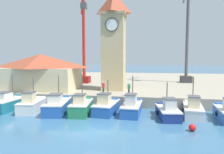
% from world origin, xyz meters
% --- Properties ---
extents(ground_plane, '(300.00, 300.00, 0.00)m').
position_xyz_m(ground_plane, '(0.00, 0.00, 0.00)').
color(ground_plane, '#386689').
extents(quay_wharf, '(120.00, 40.00, 1.35)m').
position_xyz_m(quay_wharf, '(0.00, 28.80, 0.67)').
color(quay_wharf, '#9E937F').
rests_on(quay_wharf, ground).
extents(fishing_boat_far_left, '(2.51, 4.97, 4.05)m').
position_xyz_m(fishing_boat_far_left, '(-11.47, 5.71, 0.79)').
color(fishing_boat_far_left, '#196B7F').
rests_on(fishing_boat_far_left, ground).
extents(fishing_boat_left_outer, '(2.47, 4.37, 3.77)m').
position_xyz_m(fishing_boat_left_outer, '(-8.45, 5.30, 0.80)').
color(fishing_boat_left_outer, silver).
rests_on(fishing_boat_left_outer, ground).
extents(fishing_boat_left_inner, '(2.90, 5.48, 4.05)m').
position_xyz_m(fishing_boat_left_inner, '(-5.48, 5.41, 0.79)').
color(fishing_boat_left_inner, '#2356A8').
rests_on(fishing_boat_left_inner, ground).
extents(fishing_boat_mid_left, '(2.30, 4.58, 4.19)m').
position_xyz_m(fishing_boat_mid_left, '(-2.72, 5.27, 0.80)').
color(fishing_boat_mid_left, '#237A4C').
rests_on(fishing_boat_mid_left, ground).
extents(fishing_boat_center, '(2.42, 4.67, 3.59)m').
position_xyz_m(fishing_boat_center, '(-0.12, 5.92, 0.78)').
color(fishing_boat_center, '#2356A8').
rests_on(fishing_boat_center, ground).
extents(fishing_boat_mid_right, '(2.10, 4.73, 4.07)m').
position_xyz_m(fishing_boat_mid_right, '(2.62, 5.87, 0.78)').
color(fishing_boat_mid_right, '#2356A8').
rests_on(fishing_boat_mid_right, ground).
extents(fishing_boat_right_inner, '(2.39, 4.57, 3.50)m').
position_xyz_m(fishing_boat_right_inner, '(6.28, 5.22, 0.70)').
color(fishing_boat_right_inner, navy).
rests_on(fishing_boat_right_inner, ground).
extents(fishing_boat_right_outer, '(2.37, 4.98, 4.04)m').
position_xyz_m(fishing_boat_right_outer, '(8.86, 6.21, 0.74)').
color(fishing_boat_right_outer, silver).
rests_on(fishing_boat_right_outer, ground).
extents(clock_tower, '(3.60, 3.60, 15.44)m').
position_xyz_m(clock_tower, '(-0.62, 14.13, 8.68)').
color(clock_tower, tan).
rests_on(clock_tower, quay_wharf).
extents(warehouse_left, '(10.97, 6.50, 5.14)m').
position_xyz_m(warehouse_left, '(-11.26, 13.01, 3.98)').
color(warehouse_left, beige).
rests_on(warehouse_left, quay_wharf).
extents(port_crane_near, '(2.00, 8.72, 19.59)m').
position_xyz_m(port_crane_near, '(11.25, 25.51, 8.79)').
color(port_crane_near, '#353539').
rests_on(port_crane_near, quay_wharf).
extents(port_crane_far, '(3.43, 7.84, 16.65)m').
position_xyz_m(port_crane_far, '(-7.32, 21.75, 7.48)').
color(port_crane_far, maroon).
rests_on(port_crane_far, quay_wharf).
extents(mooring_buoy, '(0.61, 0.61, 0.61)m').
position_xyz_m(mooring_buoy, '(7.92, 1.48, 0.30)').
color(mooring_buoy, red).
rests_on(mooring_buoy, ground).
extents(dock_worker_near_tower, '(0.34, 0.22, 1.62)m').
position_xyz_m(dock_worker_near_tower, '(-1.33, 10.19, 2.19)').
color(dock_worker_near_tower, '#33333D').
rests_on(dock_worker_near_tower, quay_wharf).
extents(dock_worker_along_quay, '(0.34, 0.22, 1.62)m').
position_xyz_m(dock_worker_along_quay, '(2.00, 9.44, 2.19)').
color(dock_worker_along_quay, '#33333D').
rests_on(dock_worker_along_quay, quay_wharf).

